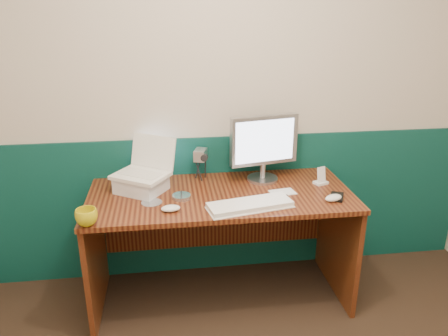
{
  "coord_description": "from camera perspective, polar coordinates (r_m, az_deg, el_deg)",
  "views": [
    {
      "loc": [
        -0.4,
        -1.03,
        1.82
      ],
      "look_at": [
        -0.1,
        1.23,
        0.97
      ],
      "focal_mm": 35.0,
      "sensor_mm": 36.0,
      "label": 1
    }
  ],
  "objects": [
    {
      "name": "camcorder",
      "position": [
        2.84,
        -3.07,
        0.55
      ],
      "size": [
        0.13,
        0.16,
        0.21
      ],
      "primitive_type": null,
      "rotation": [
        0.0,
        0.0,
        -0.31
      ],
      "color": "silver",
      "rests_on": "desk"
    },
    {
      "name": "back_wall",
      "position": [
        2.87,
        0.54,
        8.98
      ],
      "size": [
        3.5,
        0.04,
        2.5
      ],
      "primitive_type": "cube",
      "color": "beige",
      "rests_on": "ground"
    },
    {
      "name": "cd_spindle",
      "position": [
        2.6,
        -5.58,
        -3.75
      ],
      "size": [
        0.11,
        0.11,
        0.02
      ],
      "primitive_type": "cylinder",
      "color": "#B3BCC4",
      "rests_on": "desk"
    },
    {
      "name": "music_player",
      "position": [
        2.84,
        12.6,
        -0.82
      ],
      "size": [
        0.06,
        0.05,
        0.1
      ],
      "primitive_type": "cube",
      "rotation": [
        -0.17,
        0.0,
        0.37
      ],
      "color": "white",
      "rests_on": "dock"
    },
    {
      "name": "mouse_right",
      "position": [
        2.63,
        14.12,
        -3.79
      ],
      "size": [
        0.13,
        0.1,
        0.04
      ],
      "primitive_type": "ellipsoid",
      "rotation": [
        0.0,
        0.0,
        0.39
      ],
      "color": "silver",
      "rests_on": "desk"
    },
    {
      "name": "laptop",
      "position": [
        2.65,
        -11.0,
        1.4
      ],
      "size": [
        0.39,
        0.37,
        0.26
      ],
      "primitive_type": null,
      "rotation": [
        0.0,
        0.0,
        -0.58
      ],
      "color": "white",
      "rests_on": "laptop_riser"
    },
    {
      "name": "monitor",
      "position": [
        2.79,
        5.17,
        2.67
      ],
      "size": [
        0.46,
        0.21,
        0.44
      ],
      "primitive_type": null,
      "rotation": [
        0.0,
        0.0,
        0.2
      ],
      "color": "#A2A1A6",
      "rests_on": "desk"
    },
    {
      "name": "laptop_riser",
      "position": [
        2.72,
        -10.75,
        -2.1
      ],
      "size": [
        0.35,
        0.34,
        0.09
      ],
      "primitive_type": "cube",
      "rotation": [
        0.0,
        0.0,
        -0.58
      ],
      "color": "silver",
      "rests_on": "desk"
    },
    {
      "name": "papers",
      "position": [
        2.69,
        7.65,
        -3.16
      ],
      "size": [
        0.17,
        0.12,
        0.0
      ],
      "primitive_type": "cube",
      "rotation": [
        0.0,
        0.0,
        0.16
      ],
      "color": "white",
      "rests_on": "desk"
    },
    {
      "name": "dock",
      "position": [
        2.86,
        12.52,
        -1.88
      ],
      "size": [
        0.1,
        0.09,
        0.02
      ],
      "primitive_type": "cube",
      "rotation": [
        0.0,
        0.0,
        0.37
      ],
      "color": "white",
      "rests_on": "desk"
    },
    {
      "name": "pen",
      "position": [
        2.62,
        7.07,
        -3.79
      ],
      "size": [
        0.13,
        0.05,
        0.01
      ],
      "primitive_type": "cylinder",
      "rotation": [
        0.0,
        1.57,
        0.34
      ],
      "color": "black",
      "rests_on": "desk"
    },
    {
      "name": "desk",
      "position": [
        2.83,
        -0.41,
        -10.29
      ],
      "size": [
        1.6,
        0.7,
        0.75
      ],
      "primitive_type": "cube",
      "color": "#361109",
      "rests_on": "ground"
    },
    {
      "name": "pda",
      "position": [
        2.68,
        14.53,
        -3.65
      ],
      "size": [
        0.12,
        0.14,
        0.01
      ],
      "primitive_type": "cube",
      "rotation": [
        0.0,
        0.0,
        -0.44
      ],
      "color": "black",
      "rests_on": "desk"
    },
    {
      "name": "keyboard",
      "position": [
        2.47,
        3.41,
        -4.9
      ],
      "size": [
        0.5,
        0.25,
        0.03
      ],
      "primitive_type": "cube",
      "rotation": [
        0.0,
        0.0,
        0.2
      ],
      "color": "white",
      "rests_on": "desk"
    },
    {
      "name": "cd_loose_a",
      "position": [
        2.57,
        -9.43,
        -4.45
      ],
      "size": [
        0.12,
        0.12,
        0.0
      ],
      "primitive_type": "cylinder",
      "color": "#ACB1BC",
      "rests_on": "desk"
    },
    {
      "name": "mug",
      "position": [
        2.38,
        -17.52,
        -6.13
      ],
      "size": [
        0.13,
        0.13,
        0.09
      ],
      "primitive_type": "imported",
      "rotation": [
        0.0,
        0.0,
        -0.19
      ],
      "color": "gold",
      "rests_on": "desk"
    },
    {
      "name": "wainscot",
      "position": [
        3.1,
        0.52,
        -4.8
      ],
      "size": [
        3.48,
        0.02,
        1.0
      ],
      "primitive_type": "cube",
      "color": "#083737",
      "rests_on": "ground"
    },
    {
      "name": "mouse_left",
      "position": [
        2.44,
        -6.99,
        -5.25
      ],
      "size": [
        0.11,
        0.07,
        0.04
      ],
      "primitive_type": "ellipsoid",
      "rotation": [
        0.0,
        0.0,
        0.06
      ],
      "color": "white",
      "rests_on": "desk"
    }
  ]
}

